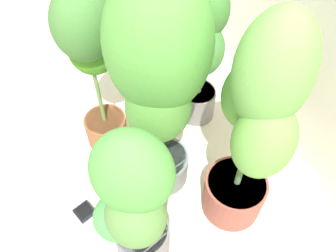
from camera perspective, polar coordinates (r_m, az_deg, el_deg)
The scene contains 7 objects.
ground_plane at distance 1.72m, azimuth -4.33°, elevation -8.90°, with size 8.00×8.00×0.00m, color silver.
potted_plant_front_left at distance 1.50m, azimuth -12.96°, elevation 11.06°, with size 0.37×0.35×0.90m.
potted_plant_back_left at distance 1.65m, azimuth 5.80°, elevation 13.41°, with size 0.39×0.33×0.82m.
potted_plant_center at distance 1.20m, azimuth -1.60°, elevation 8.78°, with size 0.45×0.39×1.08m.
potted_plant_front_right at distance 1.14m, azimuth -5.70°, elevation -12.95°, with size 0.40×0.35×0.79m.
potted_plant_back_right at distance 1.18m, azimuth 14.62°, elevation -0.55°, with size 0.43×0.35×1.05m.
hygrometer_box at distance 1.66m, azimuth -14.23°, elevation -14.14°, with size 0.11×0.11×0.03m.
Camera 1 is at (0.86, -0.16, 1.48)m, focal length 35.34 mm.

